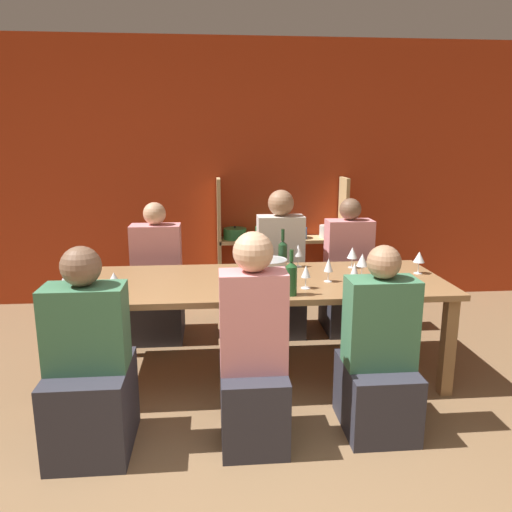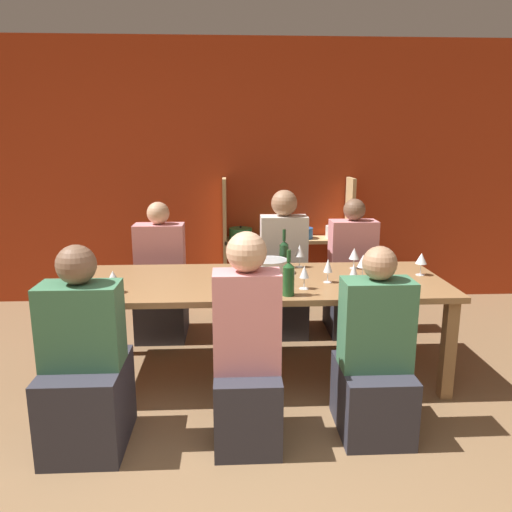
{
  "view_description": "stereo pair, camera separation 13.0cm",
  "coord_description": "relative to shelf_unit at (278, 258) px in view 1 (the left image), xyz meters",
  "views": [
    {
      "loc": [
        -0.24,
        -1.44,
        1.68
      ],
      "look_at": [
        0.07,
        2.05,
        0.87
      ],
      "focal_mm": 35.0,
      "sensor_mm": 36.0,
      "label": 1
    },
    {
      "loc": [
        -0.11,
        -1.45,
        1.68
      ],
      "look_at": [
        0.07,
        2.05,
        0.87
      ],
      "focal_mm": 35.0,
      "sensor_mm": 36.0,
      "label": 2
    }
  ],
  "objects": [
    {
      "name": "wine_glass_white_a",
      "position": [
        -1.31,
        -1.94,
        0.34
      ],
      "size": [
        0.08,
        0.08,
        0.14
      ],
      "color": "white",
      "rests_on": "dining_table"
    },
    {
      "name": "mixing_bowl",
      "position": [
        -0.26,
        -1.49,
        0.3
      ],
      "size": [
        0.26,
        0.26,
        0.1
      ],
      "color": "#B7BABC",
      "rests_on": "dining_table"
    },
    {
      "name": "person_far_c",
      "position": [
        -0.09,
        -0.83,
        -0.01
      ],
      "size": [
        0.4,
        0.5,
        1.28
      ],
      "rotation": [
        0.0,
        0.0,
        3.14
      ],
      "color": "#2D2D38",
      "rests_on": "ground_plane"
    },
    {
      "name": "wine_glass_red_d",
      "position": [
        -0.02,
        -1.33,
        0.37
      ],
      "size": [
        0.07,
        0.07,
        0.18
      ],
      "color": "white",
      "rests_on": "dining_table"
    },
    {
      "name": "wall_back_red",
      "position": [
        -0.44,
        0.2,
        0.87
      ],
      "size": [
        8.8,
        0.06,
        2.7
      ],
      "color": "#B23819",
      "rests_on": "ground_plane"
    },
    {
      "name": "person_near_a",
      "position": [
        -0.46,
        -2.51,
        -0.03
      ],
      "size": [
        0.37,
        0.46,
        1.22
      ],
      "color": "#2D2D38",
      "rests_on": "ground_plane"
    },
    {
      "name": "wine_bottle_green",
      "position": [
        -0.14,
        -1.34,
        0.35
      ],
      "size": [
        0.07,
        0.07,
        0.3
      ],
      "color": "#19381E",
      "rests_on": "dining_table"
    },
    {
      "name": "person_far_b",
      "position": [
        -1.16,
        -0.86,
        -0.06
      ],
      "size": [
        0.42,
        0.52,
        1.19
      ],
      "rotation": [
        0.0,
        0.0,
        3.14
      ],
      "color": "#2D2D38",
      "rests_on": "ground_plane"
    },
    {
      "name": "wine_glass_red_g",
      "position": [
        -0.06,
        -1.92,
        0.35
      ],
      "size": [
        0.06,
        0.06,
        0.16
      ],
      "color": "white",
      "rests_on": "dining_table"
    },
    {
      "name": "wine_glass_red_c",
      "position": [
        0.12,
        -1.77,
        0.35
      ],
      "size": [
        0.06,
        0.06,
        0.17
      ],
      "color": "white",
      "rests_on": "dining_table"
    },
    {
      "name": "wine_glass_red_a",
      "position": [
        -1.58,
        -2.09,
        0.36
      ],
      "size": [
        0.08,
        0.08,
        0.16
      ],
      "color": "white",
      "rests_on": "dining_table"
    },
    {
      "name": "person_near_b",
      "position": [
        -1.36,
        -2.5,
        -0.07
      ],
      "size": [
        0.43,
        0.54,
        1.16
      ],
      "color": "#2D2D38",
      "rests_on": "ground_plane"
    },
    {
      "name": "wine_glass_red_e",
      "position": [
        0.4,
        -1.39,
        0.35
      ],
      "size": [
        0.08,
        0.08,
        0.16
      ],
      "color": "white",
      "rests_on": "dining_table"
    },
    {
      "name": "person_far_a",
      "position": [
        0.52,
        -0.84,
        -0.05
      ],
      "size": [
        0.4,
        0.5,
        1.2
      ],
      "rotation": [
        0.0,
        0.0,
        3.14
      ],
      "color": "#2D2D38",
      "rests_on": "ground_plane"
    },
    {
      "name": "dining_table",
      "position": [
        -0.37,
        -1.68,
        0.17
      ],
      "size": [
        2.65,
        0.97,
        0.72
      ],
      "color": "olive",
      "rests_on": "ground_plane"
    },
    {
      "name": "wine_bottle_dark",
      "position": [
        -0.18,
        -2.06,
        0.36
      ],
      "size": [
        0.07,
        0.07,
        0.3
      ],
      "color": "#1E4C23",
      "rests_on": "dining_table"
    },
    {
      "name": "wine_glass_white_b",
      "position": [
        0.27,
        -1.88,
        0.35
      ],
      "size": [
        0.06,
        0.06,
        0.16
      ],
      "color": "white",
      "rests_on": "dining_table"
    },
    {
      "name": "wine_glass_red_f",
      "position": [
        0.84,
        -1.61,
        0.36
      ],
      "size": [
        0.08,
        0.08,
        0.17
      ],
      "color": "white",
      "rests_on": "dining_table"
    },
    {
      "name": "wine_glass_red_b",
      "position": [
        0.4,
        -1.65,
        0.36
      ],
      "size": [
        0.08,
        0.08,
        0.17
      ],
      "color": "white",
      "rests_on": "dining_table"
    },
    {
      "name": "person_near_c",
      "position": [
        0.27,
        -2.44,
        -0.08
      ],
      "size": [
        0.4,
        0.5,
        1.12
      ],
      "color": "#2D2D38",
      "rests_on": "ground_plane"
    },
    {
      "name": "shelf_unit",
      "position": [
        0.0,
        0.0,
        0.0
      ],
      "size": [
        1.33,
        0.3,
        1.32
      ],
      "color": "tan",
      "rests_on": "ground_plane"
    }
  ]
}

